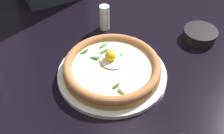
# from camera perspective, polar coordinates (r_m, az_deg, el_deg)

# --- Properties ---
(ground_plane) EXTENTS (2.40, 2.40, 0.03)m
(ground_plane) POSITION_cam_1_polar(r_m,az_deg,el_deg) (0.81, 0.63, -2.93)
(ground_plane) COLOR black
(ground_plane) RESTS_ON ground
(pizza_plate) EXTENTS (0.30, 0.30, 0.01)m
(pizza_plate) POSITION_cam_1_polar(r_m,az_deg,el_deg) (0.81, 0.00, -1.33)
(pizza_plate) COLOR white
(pizza_plate) RESTS_ON ground
(pizza) EXTENTS (0.26, 0.26, 0.05)m
(pizza) POSITION_cam_1_polar(r_m,az_deg,el_deg) (0.79, -0.01, -0.08)
(pizza) COLOR #B7763C
(pizza) RESTS_ON pizza_plate
(side_bowl) EXTENTS (0.10, 0.10, 0.03)m
(side_bowl) POSITION_cam_1_polar(r_m,az_deg,el_deg) (0.96, 16.66, 6.08)
(side_bowl) COLOR black
(side_bowl) RESTS_ON ground
(pepper_shaker) EXTENTS (0.03, 0.03, 0.08)m
(pepper_shaker) POSITION_cam_1_polar(r_m,az_deg,el_deg) (0.95, -1.46, 9.57)
(pepper_shaker) COLOR silver
(pepper_shaker) RESTS_ON ground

